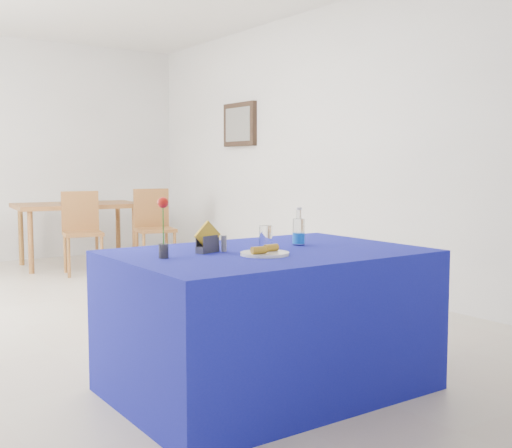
{
  "coord_description": "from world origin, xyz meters",
  "views": [
    {
      "loc": [
        -1.81,
        -4.9,
        1.21
      ],
      "look_at": [
        0.0,
        -2.29,
        0.92
      ],
      "focal_mm": 45.0,
      "sensor_mm": 36.0,
      "label": 1
    }
  ],
  "objects_px": {
    "plate": "(265,254)",
    "oak_table": "(77,210)",
    "water_bottle": "(299,233)",
    "blue_table": "(268,320)",
    "chair_bg_right": "(154,223)",
    "chair_bg_left": "(82,226)"
  },
  "relations": [
    {
      "from": "water_bottle",
      "to": "chair_bg_left",
      "type": "height_order",
      "value": "water_bottle"
    },
    {
      "from": "chair_bg_left",
      "to": "chair_bg_right",
      "type": "bearing_deg",
      "value": 1.61
    },
    {
      "from": "chair_bg_left",
      "to": "oak_table",
      "type": "bearing_deg",
      "value": 87.43
    },
    {
      "from": "oak_table",
      "to": "chair_bg_left",
      "type": "height_order",
      "value": "chair_bg_left"
    },
    {
      "from": "blue_table",
      "to": "chair_bg_right",
      "type": "relative_size",
      "value": 1.71
    },
    {
      "from": "blue_table",
      "to": "chair_bg_left",
      "type": "relative_size",
      "value": 1.74
    },
    {
      "from": "chair_bg_left",
      "to": "blue_table",
      "type": "bearing_deg",
      "value": -84.42
    },
    {
      "from": "plate",
      "to": "water_bottle",
      "type": "distance_m",
      "value": 0.46
    },
    {
      "from": "plate",
      "to": "blue_table",
      "type": "bearing_deg",
      "value": 48.03
    },
    {
      "from": "blue_table",
      "to": "oak_table",
      "type": "relative_size",
      "value": 1.05
    },
    {
      "from": "plate",
      "to": "oak_table",
      "type": "distance_m",
      "value": 5.0
    },
    {
      "from": "blue_table",
      "to": "chair_bg_right",
      "type": "xyz_separation_m",
      "value": [
        1.3,
        4.1,
        0.16
      ]
    },
    {
      "from": "oak_table",
      "to": "chair_bg_right",
      "type": "xyz_separation_m",
      "value": [
        0.66,
        -0.72,
        -0.14
      ]
    },
    {
      "from": "blue_table",
      "to": "chair_bg_left",
      "type": "height_order",
      "value": "chair_bg_left"
    },
    {
      "from": "blue_table",
      "to": "oak_table",
      "type": "distance_m",
      "value": 4.86
    },
    {
      "from": "plate",
      "to": "oak_table",
      "type": "xyz_separation_m",
      "value": [
        0.76,
        4.94,
        -0.09
      ]
    },
    {
      "from": "blue_table",
      "to": "chair_bg_right",
      "type": "distance_m",
      "value": 4.3
    },
    {
      "from": "plate",
      "to": "blue_table",
      "type": "distance_m",
      "value": 0.43
    },
    {
      "from": "chair_bg_left",
      "to": "chair_bg_right",
      "type": "relative_size",
      "value": 0.98
    },
    {
      "from": "blue_table",
      "to": "chair_bg_right",
      "type": "height_order",
      "value": "chair_bg_right"
    },
    {
      "from": "blue_table",
      "to": "oak_table",
      "type": "height_order",
      "value": "blue_table"
    },
    {
      "from": "blue_table",
      "to": "chair_bg_left",
      "type": "xyz_separation_m",
      "value": [
        0.49,
        4.25,
        0.15
      ]
    }
  ]
}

